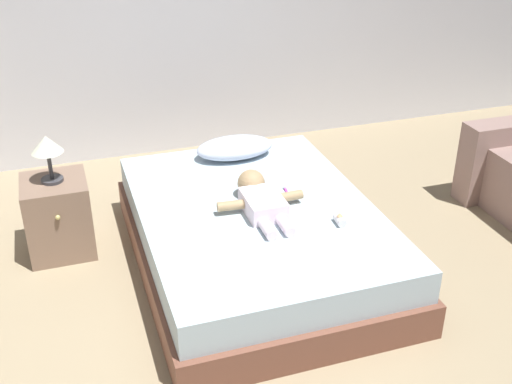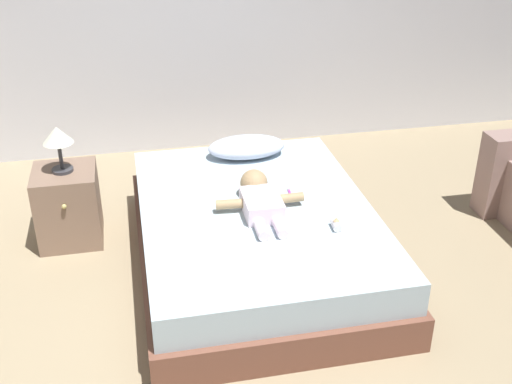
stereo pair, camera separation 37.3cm
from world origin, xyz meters
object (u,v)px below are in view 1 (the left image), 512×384
object	(u,v)px
baby	(260,199)
pillow	(235,148)
baby_bottle	(340,219)
nightstand	(59,216)
lamp	(47,148)
toothbrush	(287,192)
bed	(256,236)

from	to	relation	value
baby	pillow	bearing A→B (deg)	84.84
baby_bottle	nightstand	bearing A→B (deg)	150.14
baby	lamp	world-z (taller)	lamp
pillow	lamp	world-z (taller)	lamp
baby	lamp	distance (m)	1.30
toothbrush	nightstand	world-z (taller)	nightstand
bed	nightstand	bearing A→B (deg)	154.69
pillow	nightstand	size ratio (longest dim) A/B	1.08
toothbrush	lamp	world-z (taller)	lamp
baby	toothbrush	xyz separation A→B (m)	(0.22, 0.12, -0.05)
bed	baby	distance (m)	0.27
nightstand	lamp	distance (m)	0.47
pillow	baby	world-z (taller)	baby
pillow	toothbrush	world-z (taller)	pillow
toothbrush	baby_bottle	world-z (taller)	baby_bottle
bed	baby	size ratio (longest dim) A/B	3.15
nightstand	baby_bottle	size ratio (longest dim) A/B	5.32
nightstand	baby_bottle	world-z (taller)	nightstand
lamp	toothbrush	bearing A→B (deg)	-17.55
lamp	bed	bearing A→B (deg)	-25.32
pillow	nightstand	world-z (taller)	pillow
bed	lamp	xyz separation A→B (m)	(-1.13, 0.53, 0.52)
bed	nightstand	xyz separation A→B (m)	(-1.13, 0.53, 0.05)
toothbrush	lamp	size ratio (longest dim) A/B	0.50
pillow	baby_bottle	distance (m)	1.10
baby_bottle	pillow	bearing A→B (deg)	105.96
nightstand	lamp	xyz separation A→B (m)	(0.00, 0.00, 0.47)
lamp	pillow	bearing A→B (deg)	8.77
pillow	toothbrush	bearing A→B (deg)	-76.26
bed	baby_bottle	distance (m)	0.56
bed	baby_bottle	world-z (taller)	baby_bottle
baby_bottle	bed	bearing A→B (deg)	139.01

